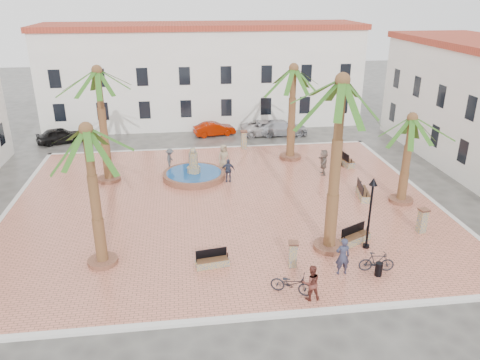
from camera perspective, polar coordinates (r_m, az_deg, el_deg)
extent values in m
plane|color=#56544F|center=(29.11, -1.95, -3.01)|extent=(120.00, 120.00, 0.00)
cube|color=#D97B60|center=(29.08, -1.96, -2.88)|extent=(26.00, 22.00, 0.15)
cube|color=silver|center=(39.29, -3.54, 3.88)|extent=(26.30, 0.30, 0.16)
cube|color=silver|center=(19.73, 1.32, -16.41)|extent=(26.30, 0.30, 0.16)
cube|color=silver|center=(32.83, 21.26, -1.43)|extent=(0.30, 22.30, 0.16)
cube|color=silver|center=(30.84, -26.82, -3.89)|extent=(0.30, 22.30, 0.16)
cube|color=white|center=(46.96, -4.49, 12.44)|extent=(30.00, 7.00, 9.00)
cube|color=#AC3B27|center=(46.40, -4.67, 18.23)|extent=(30.40, 7.40, 0.50)
cube|color=black|center=(45.23, -21.12, 7.68)|extent=(1.00, 0.12, 1.60)
cube|color=black|center=(44.49, -16.39, 8.05)|extent=(1.00, 0.12, 1.60)
cube|color=black|center=(44.06, -11.53, 8.37)|extent=(1.00, 0.12, 1.60)
cube|color=black|center=(43.95, -6.60, 8.63)|extent=(1.00, 0.12, 1.60)
cube|color=black|center=(44.16, -1.68, 8.83)|extent=(1.00, 0.12, 1.60)
cube|color=black|center=(44.68, 3.17, 8.96)|extent=(1.00, 0.12, 1.60)
cube|color=black|center=(45.51, 7.88, 9.03)|extent=(1.00, 0.12, 1.60)
cube|color=black|center=(46.62, 12.39, 9.05)|extent=(1.00, 0.12, 1.60)
cube|color=black|center=(44.65, -21.65, 11.40)|extent=(1.00, 0.12, 1.60)
cube|color=black|center=(43.90, -16.82, 11.84)|extent=(1.00, 0.12, 1.60)
cube|color=black|center=(43.47, -11.83, 12.21)|extent=(1.00, 0.12, 1.60)
cube|color=black|center=(43.35, -6.78, 12.49)|extent=(1.00, 0.12, 1.60)
cube|color=black|center=(43.56, -1.72, 12.67)|extent=(1.00, 0.12, 1.60)
cube|color=black|center=(44.09, 3.26, 12.76)|extent=(1.00, 0.12, 1.60)
cube|color=black|center=(44.93, 8.08, 12.76)|extent=(1.00, 0.12, 1.60)
cube|color=black|center=(46.06, 12.70, 12.68)|extent=(1.00, 0.12, 1.60)
cube|color=black|center=(35.23, 25.59, 3.15)|extent=(0.12, 1.00, 1.60)
cube|color=black|center=(38.24, 22.72, 4.99)|extent=(0.12, 1.00, 1.60)
cube|color=black|center=(41.36, 20.26, 6.54)|extent=(0.12, 1.00, 1.60)
cube|color=black|center=(44.57, 18.14, 7.87)|extent=(0.12, 1.00, 1.60)
cube|color=black|center=(34.48, 26.41, 7.86)|extent=(0.12, 1.00, 1.60)
cube|color=black|center=(37.55, 23.39, 9.35)|extent=(0.12, 1.00, 1.60)
cube|color=black|center=(40.72, 20.82, 10.60)|extent=(0.12, 1.00, 1.60)
cube|color=black|center=(43.98, 18.61, 11.65)|extent=(0.12, 1.00, 1.60)
cube|color=black|center=(40.01, -27.12, 4.97)|extent=(0.12, 1.00, 1.60)
cylinder|color=brown|center=(32.84, -5.64, 0.58)|extent=(4.35, 4.35, 0.41)
cylinder|color=#194C8C|center=(32.77, -5.65, 0.89)|extent=(3.83, 3.83, 0.06)
cylinder|color=gray|center=(32.77, -5.65, 0.92)|extent=(0.93, 0.93, 0.83)
cylinder|color=gray|center=(32.48, -5.70, 2.28)|extent=(0.62, 0.62, 1.24)
sphere|color=gray|center=(32.22, -5.76, 3.58)|extent=(0.46, 0.46, 0.46)
cylinder|color=brown|center=(33.54, -15.66, 0.13)|extent=(1.56, 1.56, 0.23)
cylinder|color=brown|center=(32.37, -16.34, 6.32)|extent=(0.51, 0.51, 7.29)
sphere|color=brown|center=(31.62, -17.06, 12.68)|extent=(0.68, 0.68, 0.68)
cylinder|color=brown|center=(23.81, -16.37, -9.45)|extent=(1.43, 1.43, 0.22)
cylinder|color=brown|center=(22.29, -17.29, -2.08)|extent=(0.47, 0.47, 6.48)
sphere|color=brown|center=(21.22, -18.28, 5.94)|extent=(0.63, 0.63, 0.63)
cylinder|color=brown|center=(24.46, 10.79, -7.94)|extent=(1.59, 1.59, 0.24)
cylinder|color=brown|center=(22.66, 11.55, 1.46)|extent=(0.52, 0.52, 8.30)
sphere|color=brown|center=(21.58, 12.40, 11.82)|extent=(0.70, 0.70, 0.70)
cylinder|color=brown|center=(30.79, 19.01, -2.30)|extent=(1.46, 1.46, 0.22)
cylinder|color=brown|center=(29.83, 19.64, 2.39)|extent=(0.47, 0.47, 5.13)
sphere|color=brown|center=(29.12, 20.29, 7.14)|extent=(0.64, 0.64, 0.64)
cylinder|color=brown|center=(36.84, 6.12, 2.86)|extent=(1.66, 1.66, 0.25)
cylinder|color=brown|center=(35.85, 6.34, 8.11)|extent=(0.54, 0.54, 6.71)
sphere|color=brown|center=(35.19, 6.58, 13.42)|extent=(0.73, 0.73, 0.73)
cube|color=gray|center=(22.61, -3.39, -10.09)|extent=(1.65, 0.72, 0.36)
cube|color=#56351E|center=(22.50, -3.40, -9.65)|extent=(1.56, 0.66, 0.05)
cube|color=black|center=(22.54, -3.52, -8.88)|extent=(1.50, 0.27, 0.44)
cylinder|color=black|center=(22.32, -5.32, -9.67)|extent=(0.05, 0.05, 0.27)
cylinder|color=black|center=(22.59, -1.51, -9.15)|extent=(0.05, 0.05, 0.27)
cube|color=gray|center=(25.23, 13.88, -7.04)|extent=(1.82, 1.29, 0.39)
cube|color=#56351E|center=(25.12, 13.92, -6.59)|extent=(1.71, 1.20, 0.06)
cube|color=black|center=(25.12, 13.61, -5.87)|extent=(1.50, 0.81, 0.49)
cylinder|color=black|center=(24.50, 12.63, -6.92)|extent=(0.05, 0.05, 0.29)
cylinder|color=black|center=(25.64, 15.20, -5.80)|extent=(0.05, 0.05, 0.29)
cube|color=gray|center=(30.65, 14.79, -1.69)|extent=(0.91, 1.99, 0.43)
cube|color=#56351E|center=(30.56, 14.83, -1.27)|extent=(0.84, 1.88, 0.06)
cube|color=black|center=(30.40, 14.45, -0.77)|extent=(0.36, 1.80, 0.53)
cylinder|color=black|center=(29.70, 15.20, -1.74)|extent=(0.05, 0.05, 0.32)
cylinder|color=black|center=(31.32, 14.53, -0.40)|extent=(0.05, 0.05, 0.32)
cube|color=gray|center=(36.14, 12.67, 2.21)|extent=(0.90, 2.08, 0.45)
cube|color=#56351E|center=(36.06, 12.71, 2.59)|extent=(0.83, 1.96, 0.07)
cube|color=black|center=(35.85, 12.40, 3.01)|extent=(0.33, 1.89, 0.56)
cylinder|color=black|center=(35.23, 13.44, 2.29)|extent=(0.05, 0.05, 0.34)
cylinder|color=black|center=(36.80, 12.04, 3.27)|extent=(0.05, 0.05, 0.34)
cylinder|color=black|center=(25.00, 15.11, -7.77)|extent=(0.34, 0.34, 0.15)
cylinder|color=black|center=(24.21, 15.51, -4.22)|extent=(0.11, 0.11, 3.41)
cone|color=black|center=(23.47, 15.97, -0.17)|extent=(0.42, 0.42, 0.38)
sphere|color=beige|center=(23.52, 15.93, -0.49)|extent=(0.23, 0.23, 0.23)
cylinder|color=black|center=(35.91, 11.99, 1.91)|extent=(0.40, 0.40, 0.18)
cylinder|color=black|center=(35.28, 12.25, 4.98)|extent=(0.13, 0.13, 3.99)
cone|color=black|center=(34.72, 12.53, 8.39)|extent=(0.49, 0.49, 0.44)
sphere|color=beige|center=(34.76, 12.51, 8.12)|extent=(0.27, 0.27, 0.27)
cube|color=gray|center=(22.50, 6.46, -9.09)|extent=(0.43, 0.43, 1.22)
cube|color=brown|center=(22.17, 6.53, -7.64)|extent=(0.53, 0.53, 0.09)
cube|color=gray|center=(38.74, 0.47, 4.87)|extent=(0.45, 0.45, 1.42)
cube|color=brown|center=(38.52, 0.48, 5.96)|extent=(0.56, 0.56, 0.11)
cube|color=gray|center=(27.15, 21.32, -4.72)|extent=(0.46, 0.46, 1.29)
cube|color=brown|center=(26.87, 21.53, -3.40)|extent=(0.57, 0.57, 0.10)
cylinder|color=black|center=(22.76, 16.55, -10.38)|extent=(0.34, 0.34, 0.66)
imported|color=#2C2F46|center=(22.17, 12.41, -9.07)|extent=(0.68, 0.45, 1.85)
imported|color=black|center=(20.76, 6.29, -12.43)|extent=(1.96, 1.39, 0.98)
imported|color=maroon|center=(20.35, 8.68, -12.27)|extent=(0.79, 0.62, 1.61)
imported|color=black|center=(22.97, 16.31, -9.54)|extent=(1.70, 0.69, 0.99)
imported|color=#9C8767|center=(34.10, -2.01, 2.81)|extent=(1.08, 0.93, 1.87)
imported|color=#2C344C|center=(31.91, -1.46, 1.19)|extent=(0.99, 0.52, 1.62)
imported|color=#454549|center=(34.39, -8.52, 2.51)|extent=(0.79, 1.14, 1.61)
imported|color=#736257|center=(33.65, 10.15, 2.16)|extent=(0.83, 1.77, 1.83)
imported|color=black|center=(43.55, -21.03, 5.09)|extent=(4.31, 2.93, 1.36)
imported|color=#901600|center=(42.94, -3.14, 6.24)|extent=(3.94, 2.04, 1.24)
imported|color=#B5B7BF|center=(43.17, 5.14, 6.37)|extent=(4.76, 1.97, 1.38)
imported|color=beige|center=(43.17, 3.30, 6.38)|extent=(4.87, 2.47, 1.32)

